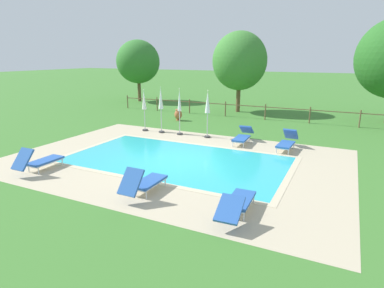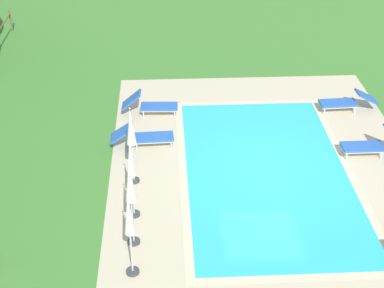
{
  "view_description": "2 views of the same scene",
  "coord_description": "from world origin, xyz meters",
  "px_view_note": "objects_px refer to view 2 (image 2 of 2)",
  "views": [
    {
      "loc": [
        6.11,
        -11.03,
        4.11
      ],
      "look_at": [
        0.49,
        0.5,
        0.6
      ],
      "focal_mm": 30.09,
      "sensor_mm": 36.0,
      "label": 1
    },
    {
      "loc": [
        -14.56,
        3.0,
        9.95
      ],
      "look_at": [
        0.68,
        2.22,
        0.64
      ],
      "focal_mm": 54.76,
      "sensor_mm": 36.0,
      "label": 2
    }
  ],
  "objects_px": {
    "sun_lounger_north_near_steps": "(144,136)",
    "patio_umbrella_closed_row_west": "(130,188)",
    "patio_umbrella_closed_row_centre": "(131,133)",
    "sun_lounger_north_far": "(371,144)",
    "patio_umbrella_closed_row_mid_west": "(131,167)",
    "sun_lounger_north_mid": "(346,102)",
    "sun_lounger_south_near_corner": "(151,105)",
    "patio_umbrella_closed_row_mid_east": "(129,222)"
  },
  "relations": [
    {
      "from": "sun_lounger_north_near_steps",
      "to": "patio_umbrella_closed_row_west",
      "type": "distance_m",
      "value": 4.92
    },
    {
      "from": "patio_umbrella_closed_row_centre",
      "to": "sun_lounger_north_far",
      "type": "bearing_deg",
      "value": -81.59
    },
    {
      "from": "sun_lounger_north_near_steps",
      "to": "patio_umbrella_closed_row_centre",
      "type": "height_order",
      "value": "patio_umbrella_closed_row_centre"
    },
    {
      "from": "patio_umbrella_closed_row_west",
      "to": "patio_umbrella_closed_row_mid_west",
      "type": "bearing_deg",
      "value": 1.57
    },
    {
      "from": "sun_lounger_north_near_steps",
      "to": "sun_lounger_north_far",
      "type": "distance_m",
      "value": 7.18
    },
    {
      "from": "sun_lounger_north_near_steps",
      "to": "sun_lounger_north_far",
      "type": "height_order",
      "value": "sun_lounger_north_far"
    },
    {
      "from": "sun_lounger_north_far",
      "to": "sun_lounger_north_mid",
      "type": "bearing_deg",
      "value": -0.92
    },
    {
      "from": "sun_lounger_north_far",
      "to": "patio_umbrella_closed_row_mid_west",
      "type": "relative_size",
      "value": 0.75
    },
    {
      "from": "sun_lounger_north_near_steps",
      "to": "patio_umbrella_closed_row_west",
      "type": "xyz_separation_m",
      "value": [
        -4.73,
        0.19,
        1.35
      ]
    },
    {
      "from": "sun_lounger_north_near_steps",
      "to": "sun_lounger_south_near_corner",
      "type": "distance_m",
      "value": 2.15
    },
    {
      "from": "sun_lounger_north_near_steps",
      "to": "patio_umbrella_closed_row_centre",
      "type": "relative_size",
      "value": 0.83
    },
    {
      "from": "sun_lounger_north_mid",
      "to": "patio_umbrella_closed_row_centre",
      "type": "distance_m",
      "value": 8.6
    },
    {
      "from": "sun_lounger_north_far",
      "to": "patio_umbrella_closed_row_centre",
      "type": "height_order",
      "value": "patio_umbrella_closed_row_centre"
    },
    {
      "from": "patio_umbrella_closed_row_mid_west",
      "to": "sun_lounger_north_mid",
      "type": "bearing_deg",
      "value": -52.45
    },
    {
      "from": "sun_lounger_north_mid",
      "to": "patio_umbrella_closed_row_mid_west",
      "type": "distance_m",
      "value": 9.41
    },
    {
      "from": "sun_lounger_north_far",
      "to": "patio_umbrella_closed_row_mid_east",
      "type": "relative_size",
      "value": 0.8
    },
    {
      "from": "sun_lounger_north_far",
      "to": "patio_umbrella_closed_row_west",
      "type": "bearing_deg",
      "value": 117.58
    },
    {
      "from": "patio_umbrella_closed_row_west",
      "to": "patio_umbrella_closed_row_mid_west",
      "type": "height_order",
      "value": "patio_umbrella_closed_row_west"
    },
    {
      "from": "sun_lounger_south_near_corner",
      "to": "patio_umbrella_closed_row_mid_east",
      "type": "distance_m",
      "value": 8.05
    },
    {
      "from": "patio_umbrella_closed_row_mid_east",
      "to": "sun_lounger_north_far",
      "type": "bearing_deg",
      "value": -56.11
    },
    {
      "from": "sun_lounger_south_near_corner",
      "to": "patio_umbrella_closed_row_centre",
      "type": "relative_size",
      "value": 0.81
    },
    {
      "from": "sun_lounger_north_near_steps",
      "to": "sun_lounger_north_mid",
      "type": "relative_size",
      "value": 0.98
    },
    {
      "from": "sun_lounger_north_mid",
      "to": "patio_umbrella_closed_row_west",
      "type": "relative_size",
      "value": 0.82
    },
    {
      "from": "sun_lounger_north_mid",
      "to": "patio_umbrella_closed_row_mid_east",
      "type": "height_order",
      "value": "patio_umbrella_closed_row_mid_east"
    },
    {
      "from": "patio_umbrella_closed_row_centre",
      "to": "patio_umbrella_closed_row_mid_east",
      "type": "xyz_separation_m",
      "value": [
        -3.81,
        -0.09,
        -0.13
      ]
    },
    {
      "from": "sun_lounger_south_near_corner",
      "to": "sun_lounger_north_mid",
      "type": "bearing_deg",
      "value": -90.46
    },
    {
      "from": "sun_lounger_north_near_steps",
      "to": "sun_lounger_north_mid",
      "type": "height_order",
      "value": "sun_lounger_north_near_steps"
    },
    {
      "from": "sun_lounger_north_mid",
      "to": "patio_umbrella_closed_row_mid_east",
      "type": "bearing_deg",
      "value": 137.05
    },
    {
      "from": "sun_lounger_south_near_corner",
      "to": "patio_umbrella_closed_row_west",
      "type": "relative_size",
      "value": 0.79
    },
    {
      "from": "sun_lounger_north_mid",
      "to": "patio_umbrella_closed_row_mid_east",
      "type": "xyz_separation_m",
      "value": [
        -7.9,
        7.36,
        1.19
      ]
    },
    {
      "from": "sun_lounger_north_far",
      "to": "patio_umbrella_closed_row_mid_west",
      "type": "xyz_separation_m",
      "value": [
        -2.69,
        7.35,
        1.18
      ]
    },
    {
      "from": "sun_lounger_north_mid",
      "to": "patio_umbrella_closed_row_mid_west",
      "type": "bearing_deg",
      "value": 127.55
    },
    {
      "from": "sun_lounger_north_far",
      "to": "patio_umbrella_closed_row_centre",
      "type": "distance_m",
      "value": 7.59
    },
    {
      "from": "sun_lounger_north_far",
      "to": "sun_lounger_south_near_corner",
      "type": "bearing_deg",
      "value": 66.23
    },
    {
      "from": "sun_lounger_north_mid",
      "to": "patio_umbrella_closed_row_centre",
      "type": "relative_size",
      "value": 0.85
    },
    {
      "from": "patio_umbrella_closed_row_west",
      "to": "patio_umbrella_closed_row_centre",
      "type": "bearing_deg",
      "value": 1.75
    },
    {
      "from": "patio_umbrella_closed_row_west",
      "to": "patio_umbrella_closed_row_centre",
      "type": "distance_m",
      "value": 2.73
    },
    {
      "from": "sun_lounger_north_near_steps",
      "to": "patio_umbrella_closed_row_mid_east",
      "type": "height_order",
      "value": "patio_umbrella_closed_row_mid_east"
    },
    {
      "from": "sun_lounger_north_near_steps",
      "to": "sun_lounger_north_mid",
      "type": "distance_m",
      "value": 7.47
    },
    {
      "from": "sun_lounger_north_near_steps",
      "to": "patio_umbrella_closed_row_mid_east",
      "type": "bearing_deg",
      "value": 178.21
    },
    {
      "from": "patio_umbrella_closed_row_west",
      "to": "patio_umbrella_closed_row_centre",
      "type": "height_order",
      "value": "patio_umbrella_closed_row_west"
    },
    {
      "from": "sun_lounger_north_near_steps",
      "to": "patio_umbrella_closed_row_mid_west",
      "type": "height_order",
      "value": "patio_umbrella_closed_row_mid_west"
    }
  ]
}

